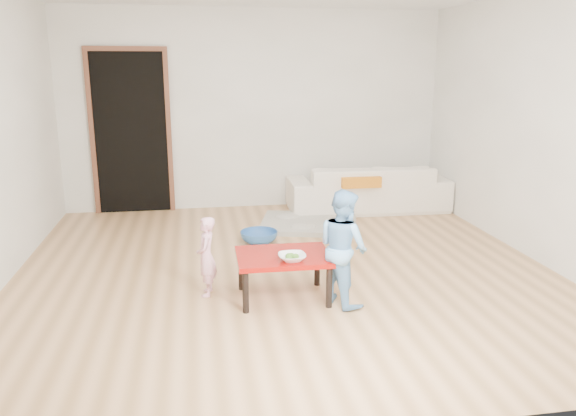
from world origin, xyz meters
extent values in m
cube|color=#A37746|center=(0.00, 0.00, 0.00)|extent=(5.00, 5.00, 0.01)
cube|color=white|center=(0.00, 2.50, 1.30)|extent=(5.00, 0.02, 2.60)
cube|color=white|center=(2.50, 0.00, 1.30)|extent=(0.02, 5.00, 2.60)
imported|color=white|center=(1.45, 2.05, 0.31)|extent=(2.11, 0.88, 0.61)
cube|color=orange|center=(1.23, 1.79, 0.47)|extent=(0.51, 0.45, 0.13)
imported|color=white|center=(-0.07, -0.83, 0.41)|extent=(0.22, 0.22, 0.05)
imported|color=pink|center=(-0.74, -0.49, 0.34)|extent=(0.19, 0.26, 0.68)
imported|color=#68BFF1|center=(0.34, -0.84, 0.47)|extent=(0.52, 0.57, 0.95)
imported|color=#2A5BA1|center=(-0.15, 0.85, 0.06)|extent=(0.41, 0.41, 0.13)
camera|label=1|loc=(-0.80, -4.98, 1.90)|focal=35.00mm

